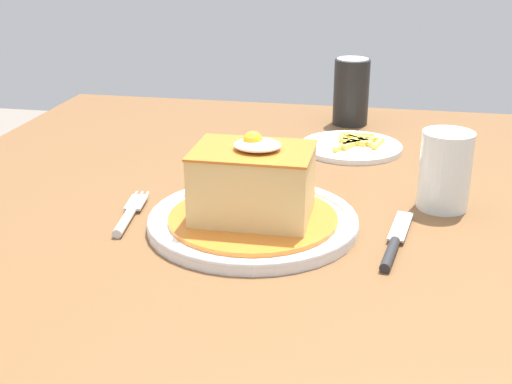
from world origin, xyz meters
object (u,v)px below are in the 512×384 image
object	(u,v)px
main_plate	(253,221)
knife	(393,246)
side_plate_fries	(352,146)
drinking_glass	(445,176)
fork	(128,215)
soda_can	(351,92)

from	to	relation	value
main_plate	knife	xyz separation A→B (m)	(0.17, -0.03, -0.00)
side_plate_fries	drinking_glass	bearing A→B (deg)	-59.89
main_plate	fork	bearing A→B (deg)	-177.44
drinking_glass	side_plate_fries	size ratio (longest dim) A/B	0.62
main_plate	knife	world-z (taller)	main_plate
fork	soda_can	xyz separation A→B (m)	(0.25, 0.51, 0.06)
soda_can	drinking_glass	xyz separation A→B (m)	(0.15, -0.39, -0.02)
fork	side_plate_fries	xyz separation A→B (m)	(0.26, 0.35, -0.00)
drinking_glass	soda_can	bearing A→B (deg)	110.80
soda_can	drinking_glass	bearing A→B (deg)	-69.20
main_plate	soda_can	distance (m)	0.52
main_plate	side_plate_fries	distance (m)	0.36
fork	drinking_glass	xyz separation A→B (m)	(0.40, 0.12, 0.04)
fork	drinking_glass	world-z (taller)	drinking_glass
soda_can	drinking_glass	size ratio (longest dim) A/B	1.18
fork	drinking_glass	size ratio (longest dim) A/B	1.35
knife	side_plate_fries	world-z (taller)	side_plate_fries
soda_can	main_plate	bearing A→B (deg)	-99.69
drinking_glass	knife	bearing A→B (deg)	-113.18
fork	soda_can	distance (m)	0.57
side_plate_fries	knife	bearing A→B (deg)	-79.15
main_plate	fork	size ratio (longest dim) A/B	1.86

